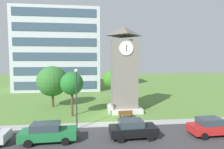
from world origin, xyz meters
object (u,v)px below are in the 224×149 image
object	(u,v)px
clock_tower	(124,73)
parked_car_black	(133,129)
tree_streetside	(113,80)
parked_car_green	(48,132)
parked_car_red	(211,127)
tree_near_tower	(72,84)
street_lamp	(76,92)
park_bench	(126,114)
tree_by_building	(52,81)

from	to	relation	value
clock_tower	parked_car_black	distance (m)	10.44
tree_streetside	parked_car_black	size ratio (longest dim) A/B	1.26
parked_car_green	parked_car_red	world-z (taller)	same
tree_streetside	tree_near_tower	world-z (taller)	tree_near_tower
clock_tower	parked_car_black	bearing A→B (deg)	-95.25
clock_tower	tree_streetside	distance (m)	6.60
street_lamp	tree_streetside	size ratio (longest dim) A/B	1.14
tree_streetside	parked_car_black	xyz separation A→B (m)	(-0.04, -15.78, -2.92)
park_bench	parked_car_green	world-z (taller)	parked_car_green
clock_tower	parked_car_black	size ratio (longest dim) A/B	2.71
tree_streetside	park_bench	bearing A→B (deg)	-87.37
tree_streetside	parked_car_black	distance (m)	16.04
tree_near_tower	parked_car_green	size ratio (longest dim) A/B	1.18
street_lamp	tree_by_building	world-z (taller)	tree_by_building
park_bench	tree_near_tower	world-z (taller)	tree_near_tower
clock_tower	street_lamp	size ratio (longest dim) A/B	1.89
parked_car_red	tree_streetside	bearing A→B (deg)	114.79
street_lamp	tree_by_building	size ratio (longest dim) A/B	0.99
park_bench	tree_near_tower	distance (m)	7.79
tree_near_tower	tree_by_building	bearing A→B (deg)	123.39
parked_car_green	parked_car_black	world-z (taller)	same
park_bench	street_lamp	size ratio (longest dim) A/B	0.29
street_lamp	tree_streetside	world-z (taller)	street_lamp
clock_tower	parked_car_red	distance (m)	12.54
tree_by_building	parked_car_red	bearing A→B (deg)	-37.33
street_lamp	parked_car_red	bearing A→B (deg)	-13.60
park_bench	parked_car_red	size ratio (longest dim) A/B	0.44
clock_tower	park_bench	xyz separation A→B (m)	(-0.37, -3.56, -4.85)
tree_by_building	parked_car_green	size ratio (longest dim) A/B	1.31
street_lamp	parked_car_black	world-z (taller)	street_lamp
park_bench	parked_car_black	size ratio (longest dim) A/B	0.42
street_lamp	parked_car_black	bearing A→B (deg)	-28.04
tree_streetside	parked_car_green	bearing A→B (deg)	-115.40
park_bench	parked_car_green	distance (m)	9.88
parked_car_black	tree_by_building	bearing A→B (deg)	127.09
street_lamp	parked_car_green	world-z (taller)	street_lamp
parked_car_red	parked_car_green	bearing A→B (deg)	178.92
clock_tower	tree_near_tower	size ratio (longest dim) A/B	2.08
tree_by_building	tree_streetside	world-z (taller)	tree_by_building
tree_by_building	parked_car_green	distance (m)	13.31
tree_streetside	clock_tower	bearing A→B (deg)	-82.60
clock_tower	park_bench	bearing A→B (deg)	-95.94
parked_car_black	tree_near_tower	bearing A→B (deg)	129.50
street_lamp	tree_near_tower	xyz separation A→B (m)	(-0.93, 4.69, 0.34)
parked_car_green	park_bench	bearing A→B (deg)	36.37
clock_tower	parked_car_black	xyz separation A→B (m)	(-0.86, -9.41, -4.45)
street_lamp	tree_near_tower	world-z (taller)	street_lamp
clock_tower	tree_streetside	world-z (taller)	clock_tower
parked_car_black	clock_tower	bearing A→B (deg)	84.75
tree_by_building	tree_near_tower	size ratio (longest dim) A/B	1.11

